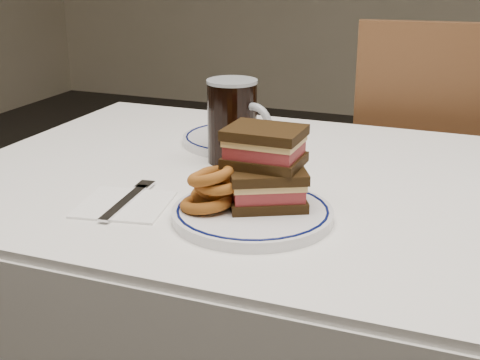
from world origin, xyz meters
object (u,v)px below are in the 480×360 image
(beer_mug, at_px, (233,121))
(far_plate, at_px, (239,139))
(chair_far, at_px, (436,184))
(reuben_sandwich, at_px, (266,167))
(main_plate, at_px, (253,213))

(beer_mug, xyz_separation_m, far_plate, (-0.04, 0.12, -0.07))
(chair_far, xyz_separation_m, beer_mug, (-0.34, -0.65, 0.30))
(chair_far, distance_m, reuben_sandwich, 0.94)
(chair_far, bearing_deg, far_plate, -125.62)
(beer_mug, bearing_deg, far_plate, 106.88)
(chair_far, xyz_separation_m, main_plate, (-0.20, -0.90, 0.23))
(far_plate, bearing_deg, beer_mug, -73.12)
(chair_far, xyz_separation_m, far_plate, (-0.38, -0.52, 0.23))
(main_plate, height_order, beer_mug, beer_mug)
(chair_far, height_order, far_plate, chair_far)
(main_plate, xyz_separation_m, far_plate, (-0.17, 0.38, -0.00))
(beer_mug, bearing_deg, reuben_sandwich, -57.20)
(reuben_sandwich, distance_m, beer_mug, 0.27)
(main_plate, bearing_deg, chair_far, 77.40)
(chair_far, height_order, main_plate, chair_far)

